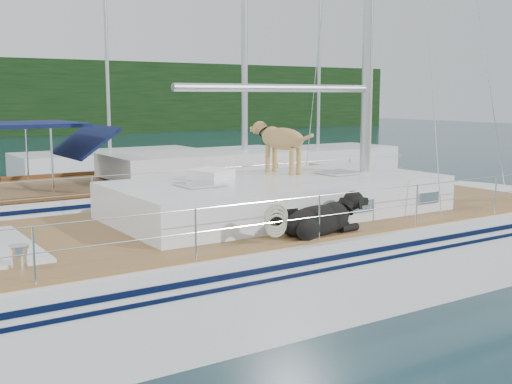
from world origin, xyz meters
TOP-DOWN VIEW (x-y plane):
  - ground at (0.00, 0.00)m, footprint 120.00×120.00m
  - main_sailboat at (0.10, -0.00)m, footprint 12.00×3.80m
  - neighbor_sailboat at (1.56, 5.85)m, footprint 11.00×3.50m
  - bg_boat_center at (4.00, 16.00)m, footprint 7.20×3.00m
  - bg_boat_east at (12.00, 13.00)m, footprint 6.40×3.00m

SIDE VIEW (x-z plane):
  - ground at x=0.00m, z-range 0.00..0.00m
  - bg_boat_center at x=4.00m, z-range -5.37..6.28m
  - bg_boat_east at x=12.00m, z-range -5.37..6.28m
  - neighbor_sailboat at x=1.56m, z-range -6.02..7.28m
  - main_sailboat at x=0.10m, z-range -6.33..7.68m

